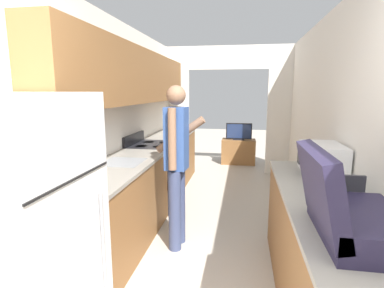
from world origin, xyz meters
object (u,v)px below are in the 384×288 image
(book_stack, at_px, (333,188))
(tv_cabinet, at_px, (238,151))
(suitcase, at_px, (347,212))
(range_oven, at_px, (154,174))
(microwave, at_px, (322,158))
(person, at_px, (177,163))
(television, at_px, (239,132))
(refrigerator, at_px, (25,237))

(book_stack, relative_size, tv_cabinet, 0.42)
(suitcase, bearing_deg, range_oven, 125.85)
(book_stack, bearing_deg, range_oven, 136.56)
(range_oven, height_order, microwave, microwave)
(range_oven, height_order, suitcase, suitcase)
(person, bearing_deg, book_stack, -114.31)
(range_oven, bearing_deg, television, 66.90)
(refrigerator, relative_size, range_oven, 1.58)
(person, distance_m, book_stack, 1.49)
(television, bearing_deg, range_oven, -113.10)
(refrigerator, distance_m, television, 5.43)
(range_oven, xyz_separation_m, microwave, (1.96, -1.18, 0.57))
(microwave, bearing_deg, tv_cabinet, 101.56)
(refrigerator, relative_size, suitcase, 2.53)
(person, relative_size, book_stack, 5.40)
(refrigerator, bearing_deg, person, 69.78)
(microwave, xyz_separation_m, tv_cabinet, (-0.80, 3.93, -0.75))
(microwave, bearing_deg, refrigerator, -143.68)
(book_stack, bearing_deg, person, 151.99)
(book_stack, distance_m, television, 4.57)
(microwave, distance_m, television, 3.98)
(television, bearing_deg, suitcase, -83.16)
(book_stack, bearing_deg, tv_cabinet, 99.20)
(person, bearing_deg, television, -4.92)
(microwave, height_order, tv_cabinet, microwave)
(person, relative_size, suitcase, 2.63)
(television, bearing_deg, microwave, -78.32)
(person, xyz_separation_m, tv_cabinet, (0.58, 3.84, -0.64))
(refrigerator, bearing_deg, television, 77.97)
(microwave, bearing_deg, suitcase, -98.20)
(suitcase, distance_m, television, 5.21)
(refrigerator, xyz_separation_m, book_stack, (1.87, 0.81, 0.13))
(suitcase, height_order, tv_cabinet, suitcase)
(suitcase, relative_size, television, 1.13)
(person, distance_m, microwave, 1.39)
(range_oven, bearing_deg, person, -62.09)
(suitcase, bearing_deg, refrigerator, -175.29)
(refrigerator, height_order, person, person)
(suitcase, relative_size, tv_cabinet, 0.86)
(refrigerator, relative_size, book_stack, 5.20)
(refrigerator, relative_size, tv_cabinet, 2.17)
(suitcase, xyz_separation_m, tv_cabinet, (-0.62, 5.21, -0.76))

